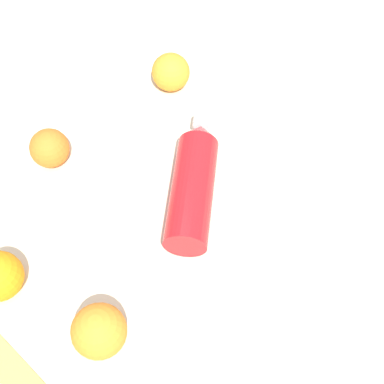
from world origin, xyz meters
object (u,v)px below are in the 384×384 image
orange_2 (50,148)px  orange_0 (171,72)px  water_bottle (193,181)px  orange_1 (99,331)px

orange_2 → orange_0: bearing=-29.5°
water_bottle → orange_0: bearing=16.2°
orange_2 → water_bottle: bearing=-85.9°
orange_0 → orange_2: bearing=150.5°
water_bottle → orange_2: 0.25m
orange_0 → orange_2: 0.26m
orange_0 → water_bottle: bearing=-150.6°
orange_1 → orange_2: size_ratio=1.16×
orange_2 → orange_1: bearing=-140.9°
orange_0 → orange_1: size_ratio=0.91×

